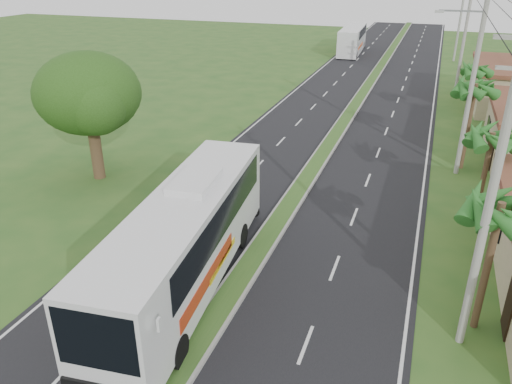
% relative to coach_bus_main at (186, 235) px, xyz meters
% --- Properties ---
extents(ground, '(180.00, 180.00, 0.00)m').
position_rel_coach_bus_main_xyz_m(ground, '(1.85, -1.80, -2.34)').
color(ground, '#2A531E').
rests_on(ground, ground).
extents(road_asphalt, '(14.00, 160.00, 0.02)m').
position_rel_coach_bus_main_xyz_m(road_asphalt, '(1.85, 18.20, -2.33)').
color(road_asphalt, black).
rests_on(road_asphalt, ground).
extents(median_strip, '(1.20, 160.00, 0.18)m').
position_rel_coach_bus_main_xyz_m(median_strip, '(1.85, 18.20, -2.24)').
color(median_strip, gray).
rests_on(median_strip, ground).
extents(lane_edge_left, '(0.12, 160.00, 0.01)m').
position_rel_coach_bus_main_xyz_m(lane_edge_left, '(-4.85, 18.20, -2.34)').
color(lane_edge_left, silver).
rests_on(lane_edge_left, ground).
extents(lane_edge_right, '(0.12, 160.00, 0.01)m').
position_rel_coach_bus_main_xyz_m(lane_edge_right, '(8.55, 18.20, -2.34)').
color(lane_edge_right, silver).
rests_on(lane_edge_right, ground).
extents(palm_verge_a, '(2.40, 2.40, 5.45)m').
position_rel_coach_bus_main_xyz_m(palm_verge_a, '(10.85, 1.20, 2.40)').
color(palm_verge_a, '#473321').
rests_on(palm_verge_a, ground).
extents(palm_verge_b, '(2.40, 2.40, 5.05)m').
position_rel_coach_bus_main_xyz_m(palm_verge_b, '(11.25, 10.20, 2.02)').
color(palm_verge_b, '#473321').
rests_on(palm_verge_b, ground).
extents(palm_verge_c, '(2.40, 2.40, 5.85)m').
position_rel_coach_bus_main_xyz_m(palm_verge_c, '(10.65, 17.20, 2.78)').
color(palm_verge_c, '#473321').
rests_on(palm_verge_c, ground).
extents(palm_verge_d, '(2.40, 2.40, 5.25)m').
position_rel_coach_bus_main_xyz_m(palm_verge_d, '(11.15, 26.20, 2.21)').
color(palm_verge_d, '#473321').
rests_on(palm_verge_d, ground).
extents(shade_tree, '(6.30, 6.00, 7.54)m').
position_rel_coach_bus_main_xyz_m(shade_tree, '(-10.26, 8.21, 2.69)').
color(shade_tree, '#473321').
rests_on(shade_tree, ground).
extents(utility_pole_a, '(1.60, 0.28, 11.00)m').
position_rel_coach_bus_main_xyz_m(utility_pole_a, '(10.35, 0.20, 3.33)').
color(utility_pole_a, gray).
rests_on(utility_pole_a, ground).
extents(utility_pole_b, '(3.20, 0.28, 12.00)m').
position_rel_coach_bus_main_xyz_m(utility_pole_b, '(10.32, 16.20, 3.92)').
color(utility_pole_b, gray).
rests_on(utility_pole_b, ground).
extents(utility_pole_c, '(1.60, 0.28, 11.00)m').
position_rel_coach_bus_main_xyz_m(utility_pole_c, '(10.35, 36.20, 3.33)').
color(utility_pole_c, gray).
rests_on(utility_pole_c, ground).
extents(utility_pole_d, '(1.60, 0.28, 10.50)m').
position_rel_coach_bus_main_xyz_m(utility_pole_d, '(10.35, 56.20, 3.08)').
color(utility_pole_d, gray).
rests_on(utility_pole_d, ground).
extents(coach_bus_main, '(4.02, 13.36, 4.25)m').
position_rel_coach_bus_main_xyz_m(coach_bus_main, '(0.00, 0.00, 0.00)').
color(coach_bus_main, silver).
rests_on(coach_bus_main, ground).
extents(coach_bus_far, '(3.20, 12.19, 3.52)m').
position_rel_coach_bus_main_xyz_m(coach_bus_far, '(-3.32, 58.03, -0.34)').
color(coach_bus_far, white).
rests_on(coach_bus_far, ground).
extents(motorcyclist, '(2.02, 0.78, 2.28)m').
position_rel_coach_bus_main_xyz_m(motorcyclist, '(-0.15, 6.47, -1.54)').
color(motorcyclist, black).
rests_on(motorcyclist, ground).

